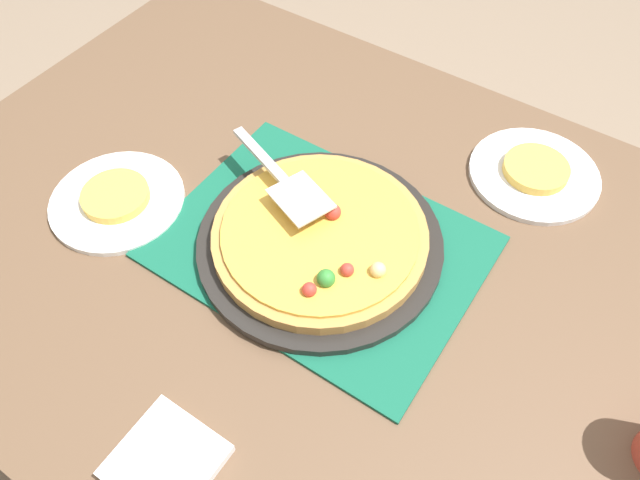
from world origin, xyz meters
The scene contains 11 objects.
ground_plane centered at (0.00, 0.00, 0.00)m, with size 8.00×8.00×0.00m, color #84705B.
dining_table centered at (0.00, 0.00, 0.64)m, with size 1.40×1.00×0.75m.
placemat centered at (0.00, 0.00, 0.75)m, with size 0.48×0.36×0.01m, color #145B42.
pizza_pan centered at (0.00, 0.00, 0.76)m, with size 0.38×0.38×0.01m, color black.
pizza centered at (0.00, 0.00, 0.78)m, with size 0.33×0.33×0.05m.
plate_near_left centered at (0.22, 0.33, 0.76)m, with size 0.22×0.22×0.01m, color white.
plate_far_right centered at (-0.33, -0.11, 0.76)m, with size 0.22×0.22×0.01m, color white.
served_slice_left centered at (0.22, 0.33, 0.77)m, with size 0.11×0.11×0.02m, color #EAB747.
served_slice_right centered at (-0.33, -0.11, 0.77)m, with size 0.11×0.11×0.02m, color #EAB747.
pizza_server centered at (-0.09, 0.03, 0.82)m, with size 0.23×0.12×0.01m.
napkin_stack centered at (0.03, -0.38, 0.76)m, with size 0.12×0.12×0.02m, color white.
Camera 1 is at (0.31, -0.47, 1.52)m, focal length 34.29 mm.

